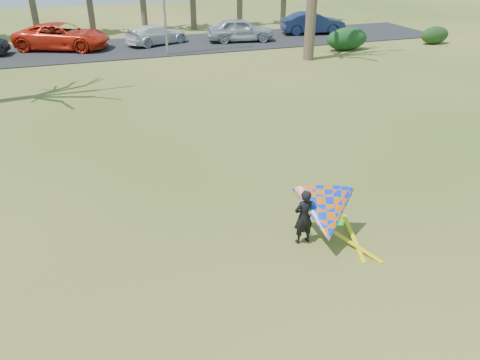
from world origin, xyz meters
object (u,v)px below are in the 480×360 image
object	(u,v)px
car_2	(62,36)
car_3	(157,35)
car_4	(240,30)
kite_flyer	(324,214)
car_5	(313,23)

from	to	relation	value
car_2	car_3	xyz separation A→B (m)	(6.21, -0.32, -0.20)
car_3	car_4	world-z (taller)	car_4
car_4	car_3	bearing A→B (deg)	89.85
car_4	kite_flyer	size ratio (longest dim) A/B	1.97
kite_flyer	car_4	bearing A→B (deg)	75.46
car_5	kite_flyer	xyz separation A→B (m)	(-12.63, -25.41, -0.02)
car_3	car_5	xyz separation A→B (m)	(12.13, 0.05, 0.15)
car_2	car_5	distance (m)	18.34
car_2	car_4	size ratio (longest dim) A/B	1.29
car_3	car_4	bearing A→B (deg)	-121.15
kite_flyer	car_5	bearing A→B (deg)	63.56
car_4	car_5	distance (m)	6.37
car_2	car_4	distance (m)	12.11
car_2	car_3	world-z (taller)	car_2
car_3	car_2	bearing A→B (deg)	64.84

